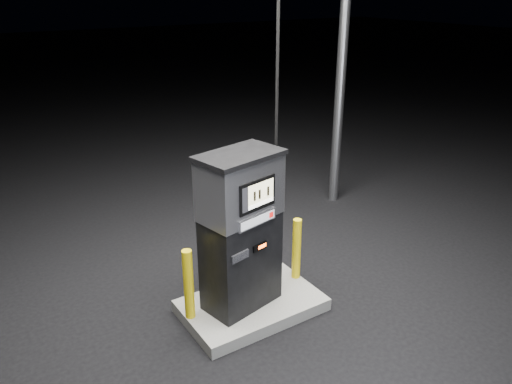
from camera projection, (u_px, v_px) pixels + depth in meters
ground at (252, 310)px, 5.92m from camera, size 80.00×80.00×0.00m
pump_island at (252, 305)px, 5.89m from camera, size 1.60×1.00×0.15m
fuel_dispenser at (241, 230)px, 5.46m from camera, size 1.05×0.72×3.80m
bollard_left at (189, 284)px, 5.41m from camera, size 0.12×0.12×0.84m
bollard_right at (297, 249)px, 6.17m from camera, size 0.14×0.14×0.80m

